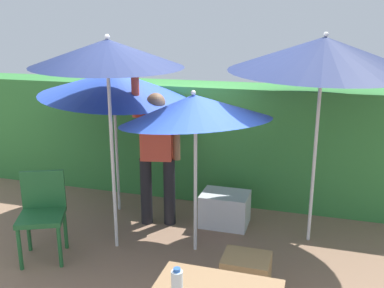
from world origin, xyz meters
The scene contains 11 objects.
ground_plane centered at (0.00, 0.00, 0.00)m, with size 24.00×24.00×0.00m, color #937056.
hedge_row centered at (0.00, 1.64, 0.78)m, with size 8.00×0.70×1.57m, color #38843D.
umbrella_rainbow centered at (0.11, 0.02, 1.55)m, with size 1.54×1.53×1.79m.
umbrella_orange centered at (-1.13, 0.77, 1.65)m, with size 1.83×1.81×1.90m.
umbrella_yellow centered at (1.28, 0.61, 2.06)m, with size 1.93×1.94×2.28m.
umbrella_navy centered at (-0.72, -0.14, 2.07)m, with size 1.51×1.51×2.25m.
person_vendor centered at (-0.50, 0.52, 0.93)m, with size 0.56×0.29×1.88m.
chair_plastic centered at (-1.35, -0.53, 0.51)m, with size 0.58×0.58×0.89m.
cooler_box centered at (0.29, 0.72, 0.20)m, with size 0.56×0.43×0.40m, color silver.
crate_cardboard centered at (0.77, -0.60, 0.18)m, with size 0.42×0.35×0.37m, color #9E7A4C.
bottle_water centered at (0.57, -1.90, 0.86)m, with size 0.07×0.07×0.24m.
Camera 1 is at (1.29, -3.97, 2.34)m, focal length 40.25 mm.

